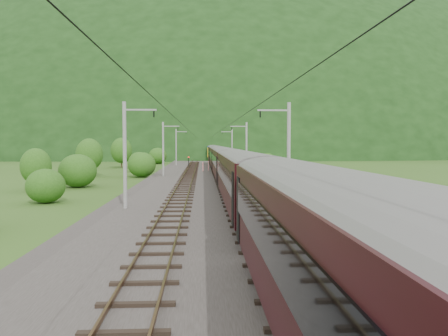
{
  "coord_description": "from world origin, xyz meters",
  "views": [
    {
      "loc": [
        -0.37,
        -33.01,
        5.23
      ],
      "look_at": [
        1.87,
        12.55,
        2.6
      ],
      "focal_mm": 35.0,
      "sensor_mm": 36.0,
      "label": 1
    }
  ],
  "objects": [
    {
      "name": "mountain_main",
      "position": [
        0.0,
        260.0,
        0.0
      ],
      "size": [
        504.0,
        360.0,
        244.0
      ],
      "primitive_type": "ellipsoid",
      "color": "black",
      "rests_on": "ground"
    },
    {
      "name": "hazard_post_near",
      "position": [
        -0.3,
        42.93,
        1.1
      ],
      "size": [
        0.17,
        0.17,
        1.61
      ],
      "primitive_type": "cylinder",
      "color": "red",
      "rests_on": "railbed"
    },
    {
      "name": "catenary_right",
      "position": [
        6.12,
        32.0,
        4.5
      ],
      "size": [
        2.54,
        192.28,
        8.0
      ],
      "color": "gray",
      "rests_on": "railbed"
    },
    {
      "name": "overhead_wires",
      "position": [
        0.0,
        10.0,
        7.1
      ],
      "size": [
        4.83,
        198.0,
        0.03
      ],
      "color": "black",
      "rests_on": "ground"
    },
    {
      "name": "signal",
      "position": [
        -3.11,
        52.69,
        1.61
      ],
      "size": [
        0.25,
        0.25,
        2.24
      ],
      "color": "black",
      "rests_on": "railbed"
    },
    {
      "name": "track_right",
      "position": [
        2.4,
        10.0,
        0.37
      ],
      "size": [
        2.4,
        220.0,
        0.27
      ],
      "color": "brown",
      "rests_on": "railbed"
    },
    {
      "name": "mountain_ridge",
      "position": [
        -120.0,
        300.0,
        0.0
      ],
      "size": [
        336.0,
        280.0,
        132.0
      ],
      "primitive_type": "ellipsoid",
      "color": "black",
      "rests_on": "ground"
    },
    {
      "name": "vegetation_left",
      "position": [
        -14.39,
        20.92,
        2.35
      ],
      "size": [
        12.53,
        145.76,
        6.31
      ],
      "color": "#245015",
      "rests_on": "ground"
    },
    {
      "name": "hazard_post_far",
      "position": [
        0.7,
        44.57,
        1.16
      ],
      "size": [
        0.18,
        0.18,
        1.72
      ],
      "primitive_type": "cylinder",
      "color": "red",
      "rests_on": "railbed"
    },
    {
      "name": "catenary_left",
      "position": [
        -6.12,
        32.0,
        4.5
      ],
      "size": [
        2.54,
        192.28,
        8.0
      ],
      "color": "gray",
      "rests_on": "railbed"
    },
    {
      "name": "track_left",
      "position": [
        -2.4,
        10.0,
        0.37
      ],
      "size": [
        2.4,
        220.0,
        0.27
      ],
      "color": "brown",
      "rests_on": "railbed"
    },
    {
      "name": "railbed",
      "position": [
        0.0,
        10.0,
        0.15
      ],
      "size": [
        14.0,
        220.0,
        0.3
      ],
      "primitive_type": "cube",
      "color": "#38332D",
      "rests_on": "ground"
    },
    {
      "name": "train",
      "position": [
        2.4,
        17.98,
        3.44
      ],
      "size": [
        2.89,
        161.46,
        5.02
      ],
      "color": "black",
      "rests_on": "ground"
    },
    {
      "name": "vegetation_right",
      "position": [
        11.88,
        21.0,
        1.32
      ],
      "size": [
        3.94,
        88.48,
        2.98
      ],
      "color": "#245015",
      "rests_on": "ground"
    },
    {
      "name": "ground",
      "position": [
        0.0,
        0.0,
        0.0
      ],
      "size": [
        600.0,
        600.0,
        0.0
      ],
      "primitive_type": "plane",
      "color": "#2C4816",
      "rests_on": "ground"
    }
  ]
}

